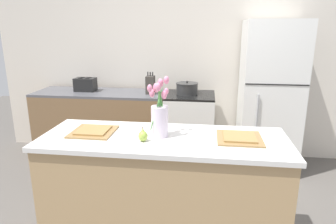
{
  "coord_description": "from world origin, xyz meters",
  "views": [
    {
      "loc": [
        0.3,
        -2.03,
        1.69
      ],
      "look_at": [
        0.0,
        0.25,
        1.05
      ],
      "focal_mm": 32.0,
      "sensor_mm": 36.0,
      "label": 1
    }
  ],
  "objects": [
    {
      "name": "flower_vase",
      "position": [
        -0.03,
        0.01,
        1.09
      ],
      "size": [
        0.14,
        0.18,
        0.44
      ],
      "color": "silver",
      "rests_on": "kitchen_island"
    },
    {
      "name": "kitchen_island",
      "position": [
        0.0,
        0.0,
        0.47
      ],
      "size": [
        1.8,
        0.66,
        0.93
      ],
      "color": "tan",
      "rests_on": "ground_plane"
    },
    {
      "name": "back_wall",
      "position": [
        0.0,
        2.0,
        1.35
      ],
      "size": [
        5.2,
        0.08,
        2.7
      ],
      "color": "silver",
      "rests_on": "ground_plane"
    },
    {
      "name": "knife_block",
      "position": [
        -0.4,
        1.58,
        1.02
      ],
      "size": [
        0.1,
        0.14,
        0.27
      ],
      "color": "#3D3833",
      "rests_on": "back_counter"
    },
    {
      "name": "pear_figurine",
      "position": [
        -0.13,
        -0.1,
        0.97
      ],
      "size": [
        0.07,
        0.07,
        0.11
      ],
      "color": "#9EBC47",
      "rests_on": "kitchen_island"
    },
    {
      "name": "plate_setting_right",
      "position": [
        0.54,
        0.03,
        0.94
      ],
      "size": [
        0.32,
        0.32,
        0.02
      ],
      "color": "olive",
      "rests_on": "kitchen_island"
    },
    {
      "name": "plate_setting_left",
      "position": [
        -0.54,
        0.03,
        0.94
      ],
      "size": [
        0.32,
        0.32,
        0.02
      ],
      "color": "olive",
      "rests_on": "kitchen_island"
    },
    {
      "name": "toaster",
      "position": [
        -1.27,
        1.63,
        1.0
      ],
      "size": [
        0.28,
        0.18,
        0.17
      ],
      "color": "black",
      "rests_on": "back_counter"
    },
    {
      "name": "cooking_pot",
      "position": [
        0.06,
        1.61,
        0.98
      ],
      "size": [
        0.27,
        0.27,
        0.17
      ],
      "color": "#2D2D2D",
      "rests_on": "stove_range"
    },
    {
      "name": "back_counter",
      "position": [
        -1.06,
        1.6,
        0.46
      ],
      "size": [
        1.68,
        0.6,
        0.91
      ],
      "color": "brown",
      "rests_on": "ground_plane"
    },
    {
      "name": "stove_range",
      "position": [
        0.1,
        1.6,
        0.46
      ],
      "size": [
        0.6,
        0.61,
        0.91
      ],
      "color": "silver",
      "rests_on": "ground_plane"
    },
    {
      "name": "refrigerator",
      "position": [
        1.05,
        1.6,
        0.9
      ],
      "size": [
        0.68,
        0.67,
        1.79
      ],
      "color": "white",
      "rests_on": "ground_plane"
    }
  ]
}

